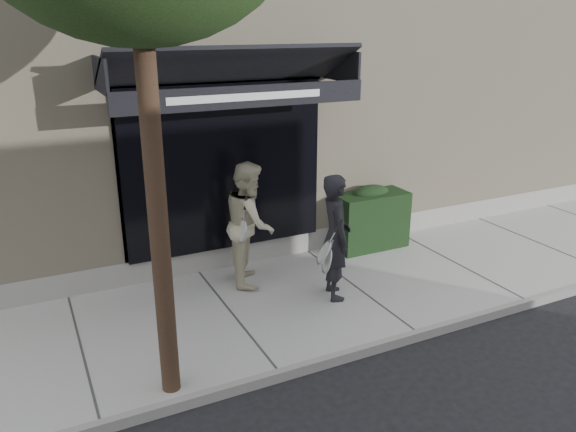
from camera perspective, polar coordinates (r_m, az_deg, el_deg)
ground at (r=8.83m, az=6.63°, el=-7.65°), size 80.00×80.00×0.00m
sidewalk at (r=8.80m, az=6.65°, el=-7.31°), size 20.00×3.00×0.12m
curb at (r=7.70m, az=12.96°, el=-11.72°), size 20.00×0.10×0.14m
building_facade at (r=12.39m, az=-5.60°, el=13.38°), size 14.30×8.04×5.64m
hedge at (r=10.10m, az=8.25°, el=-0.16°), size 1.30×0.70×1.14m
pedestrian_front at (r=8.05m, az=4.82°, el=-2.16°), size 0.79×0.88×1.85m
pedestrian_back at (r=8.52m, az=-3.90°, el=-0.73°), size 0.99×1.12×1.90m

